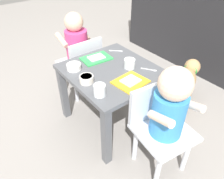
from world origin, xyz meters
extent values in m
plane|color=gray|center=(0.00, 0.00, 0.00)|extent=(7.00, 7.00, 0.00)
cube|color=#232326|center=(0.00, 1.19, 0.47)|extent=(1.89, 0.38, 0.94)
cube|color=#515459|center=(0.00, 0.00, 0.42)|extent=(0.56, 0.52, 0.03)
cube|color=#515459|center=(-0.25, -0.23, 0.20)|extent=(0.04, 0.04, 0.41)
cube|color=#515459|center=(0.25, -0.23, 0.20)|extent=(0.04, 0.04, 0.41)
cube|color=#515459|center=(-0.25, 0.23, 0.20)|extent=(0.04, 0.04, 0.41)
cube|color=#515459|center=(0.25, 0.23, 0.20)|extent=(0.04, 0.04, 0.41)
cube|color=silver|center=(-0.45, 0.01, 0.27)|extent=(0.28, 0.28, 0.02)
cube|color=silver|center=(-0.32, 0.02, 0.38)|extent=(0.03, 0.27, 0.22)
cylinder|color=#D83F7F|center=(-0.45, 0.01, 0.40)|extent=(0.16, 0.16, 0.26)
sphere|color=beige|center=(-0.46, 0.01, 0.60)|extent=(0.14, 0.14, 0.14)
cylinder|color=silver|center=(-0.55, 0.11, 0.13)|extent=(0.03, 0.03, 0.26)
cylinder|color=silver|center=(-0.55, -0.09, 0.13)|extent=(0.03, 0.03, 0.26)
cylinder|color=silver|center=(-0.35, 0.12, 0.13)|extent=(0.03, 0.03, 0.26)
cylinder|color=silver|center=(-0.35, -0.08, 0.13)|extent=(0.03, 0.03, 0.26)
cylinder|color=beige|center=(-0.50, 0.11, 0.47)|extent=(0.15, 0.04, 0.09)
cylinder|color=beige|center=(-0.50, -0.08, 0.47)|extent=(0.15, 0.04, 0.09)
cube|color=silver|center=(0.45, 0.00, 0.27)|extent=(0.31, 0.31, 0.02)
cube|color=silver|center=(0.32, 0.01, 0.38)|extent=(0.06, 0.27, 0.22)
cylinder|color=#388CD8|center=(0.45, 0.00, 0.39)|extent=(0.17, 0.17, 0.24)
sphere|color=beige|center=(0.46, -0.01, 0.59)|extent=(0.16, 0.16, 0.16)
cylinder|color=silver|center=(0.54, -0.12, 0.13)|extent=(0.03, 0.03, 0.26)
cylinder|color=silver|center=(0.56, 0.08, 0.13)|extent=(0.03, 0.03, 0.26)
cylinder|color=silver|center=(0.34, -0.09, 0.13)|extent=(0.03, 0.03, 0.26)
cylinder|color=silver|center=(0.36, 0.11, 0.13)|extent=(0.03, 0.03, 0.26)
cylinder|color=beige|center=(0.49, -0.10, 0.46)|extent=(0.15, 0.06, 0.09)
cylinder|color=beige|center=(0.51, 0.08, 0.46)|extent=(0.15, 0.06, 0.09)
ellipsoid|color=tan|center=(0.17, 0.53, 0.21)|extent=(0.25, 0.35, 0.17)
sphere|color=tan|center=(0.12, 0.70, 0.25)|extent=(0.12, 0.12, 0.12)
sphere|color=black|center=(0.10, 0.75, 0.25)|extent=(0.05, 0.05, 0.05)
torus|color=green|center=(0.13, 0.67, 0.24)|extent=(0.11, 0.06, 0.10)
sphere|color=tan|center=(0.21, 0.39, 0.24)|extent=(0.05, 0.05, 0.05)
cylinder|color=tan|center=(0.19, 0.63, 0.07)|extent=(0.04, 0.04, 0.13)
cylinder|color=tan|center=(0.09, 0.60, 0.07)|extent=(0.04, 0.04, 0.13)
cylinder|color=tan|center=(0.24, 0.47, 0.07)|extent=(0.04, 0.04, 0.13)
cylinder|color=tan|center=(0.14, 0.44, 0.07)|extent=(0.04, 0.04, 0.13)
cube|color=green|center=(-0.17, 0.00, 0.44)|extent=(0.14, 0.20, 0.01)
cube|color=white|center=(-0.17, 0.00, 0.44)|extent=(0.08, 0.11, 0.01)
cube|color=gold|center=(0.17, 0.00, 0.44)|extent=(0.17, 0.19, 0.01)
cube|color=white|center=(0.17, 0.00, 0.44)|extent=(0.09, 0.10, 0.01)
cylinder|color=white|center=(0.16, -0.20, 0.46)|extent=(0.06, 0.06, 0.06)
cylinder|color=silver|center=(0.16, -0.20, 0.44)|extent=(0.05, 0.05, 0.03)
cylinder|color=white|center=(0.05, 0.10, 0.46)|extent=(0.07, 0.07, 0.06)
cylinder|color=silver|center=(0.05, 0.10, 0.45)|extent=(0.06, 0.06, 0.03)
cylinder|color=white|center=(-0.15, -0.18, 0.45)|extent=(0.09, 0.09, 0.04)
cylinder|color=#4C8C33|center=(-0.15, -0.18, 0.46)|extent=(0.07, 0.07, 0.01)
cylinder|color=silver|center=(0.02, -0.19, 0.45)|extent=(0.08, 0.08, 0.04)
cylinder|color=#B26633|center=(0.02, -0.19, 0.47)|extent=(0.07, 0.07, 0.01)
cylinder|color=silver|center=(0.13, 0.17, 0.43)|extent=(0.07, 0.05, 0.01)
ellipsoid|color=silver|center=(0.17, 0.20, 0.43)|extent=(0.03, 0.03, 0.01)
cylinder|color=silver|center=(-0.17, 0.18, 0.43)|extent=(0.06, 0.06, 0.01)
ellipsoid|color=silver|center=(-0.20, 0.14, 0.43)|extent=(0.03, 0.03, 0.01)
camera|label=1|loc=(0.90, -0.69, 1.13)|focal=35.04mm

